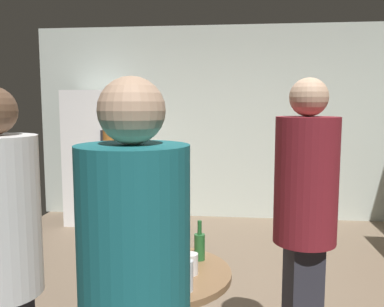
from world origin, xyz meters
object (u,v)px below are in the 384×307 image
object	(u,v)px
refrigerator	(96,157)
person_in_orange_shirt	(126,178)
beer_bottle_amber	(107,271)
person_in_white_shirt	(0,256)
beer_bottle_green	(200,246)
foreground_table	(157,289)
person_in_maroon_shirt	(305,212)
beer_bottle_clear	(187,274)
beer_bottle_brown	(156,256)
plastic_cup_white	(191,264)

from	to	relation	value
refrigerator	person_in_orange_shirt	size ratio (longest dim) A/B	1.02
refrigerator	beer_bottle_amber	size ratio (longest dim) A/B	7.83
refrigerator	person_in_white_shirt	world-z (taller)	refrigerator
refrigerator	beer_bottle_green	world-z (taller)	refrigerator
foreground_table	person_in_maroon_shirt	size ratio (longest dim) A/B	0.45
person_in_orange_shirt	beer_bottle_green	bearing A→B (deg)	-15.07
refrigerator	beer_bottle_clear	xyz separation A→B (m)	(1.70, -3.57, -0.08)
foreground_table	person_in_orange_shirt	size ratio (longest dim) A/B	0.45
beer_bottle_clear	person_in_orange_shirt	size ratio (longest dim) A/B	0.13
person_in_maroon_shirt	person_in_orange_shirt	distance (m)	1.54
beer_bottle_amber	person_in_maroon_shirt	bearing A→B (deg)	21.38
beer_bottle_brown	person_in_maroon_shirt	world-z (taller)	person_in_maroon_shirt
beer_bottle_brown	person_in_orange_shirt	size ratio (longest dim) A/B	0.13
foreground_table	person_in_maroon_shirt	xyz separation A→B (m)	(0.79, 0.16, 0.41)
refrigerator	person_in_orange_shirt	distance (m)	2.53
beer_bottle_brown	beer_bottle_amber	bearing A→B (deg)	-132.13
beer_bottle_clear	person_in_white_shirt	size ratio (longest dim) A/B	0.14
beer_bottle_amber	beer_bottle_brown	bearing A→B (deg)	47.87
beer_bottle_green	beer_bottle_clear	distance (m)	0.40
beer_bottle_brown	plastic_cup_white	distance (m)	0.19
beer_bottle_amber	beer_bottle_clear	distance (m)	0.39
person_in_maroon_shirt	person_in_white_shirt	world-z (taller)	person_in_maroon_shirt
person_in_white_shirt	person_in_orange_shirt	size ratio (longest dim) A/B	0.96
beer_bottle_brown	person_in_maroon_shirt	bearing A→B (deg)	11.91
person_in_white_shirt	plastic_cup_white	bearing A→B (deg)	-21.23
foreground_table	beer_bottle_clear	distance (m)	0.35
person_in_orange_shirt	person_in_white_shirt	bearing A→B (deg)	-56.03
beer_bottle_amber	beer_bottle_brown	distance (m)	0.30
beer_bottle_amber	person_in_maroon_shirt	distance (m)	1.09
beer_bottle_green	person_in_white_shirt	bearing A→B (deg)	-137.01
beer_bottle_amber	person_in_white_shirt	xyz separation A→B (m)	(-0.35, -0.31, 0.17)
beer_bottle_clear	person_in_maroon_shirt	world-z (taller)	person_in_maroon_shirt
plastic_cup_white	foreground_table	bearing A→B (deg)	172.98
foreground_table	beer_bottle_amber	world-z (taller)	beer_bottle_amber
beer_bottle_clear	plastic_cup_white	world-z (taller)	beer_bottle_clear
refrigerator	person_in_maroon_shirt	xyz separation A→B (m)	(2.31, -3.19, 0.14)
plastic_cup_white	person_in_orange_shirt	bearing A→B (deg)	120.67
person_in_white_shirt	person_in_orange_shirt	bearing A→B (deg)	30.59
beer_bottle_green	plastic_cup_white	size ratio (longest dim) A/B	2.09
beer_bottle_green	person_in_white_shirt	size ratio (longest dim) A/B	0.14
person_in_maroon_shirt	person_in_orange_shirt	bearing A→B (deg)	-44.98
beer_bottle_amber	plastic_cup_white	world-z (taller)	beer_bottle_amber
beer_bottle_amber	plastic_cup_white	distance (m)	0.44
refrigerator	person_in_white_shirt	bearing A→B (deg)	-76.15
beer_bottle_brown	person_in_white_shirt	world-z (taller)	person_in_white_shirt
plastic_cup_white	person_in_white_shirt	size ratio (longest dim) A/B	0.06
refrigerator	foreground_table	bearing A→B (deg)	-65.70
beer_bottle_clear	person_in_orange_shirt	xyz separation A→B (m)	(-0.65, 1.28, 0.22)
beer_bottle_clear	person_in_maroon_shirt	xyz separation A→B (m)	(0.60, 0.38, 0.22)
beer_bottle_amber	person_in_maroon_shirt	world-z (taller)	person_in_maroon_shirt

